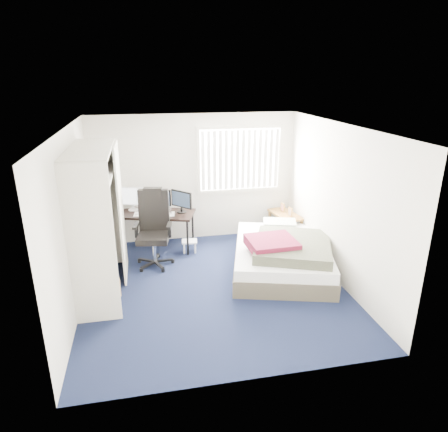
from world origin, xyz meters
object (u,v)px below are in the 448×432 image
Objects in this scene: nightstand at (285,217)px; bed at (283,254)px; office_chair at (154,236)px; desk at (156,211)px.

bed is (-0.50, -1.28, -0.19)m from nightstand.
nightstand is (2.63, 0.58, -0.03)m from office_chair.
office_chair is (-0.07, -0.71, -0.23)m from desk.
bed is at bearing -111.26° from nightstand.
office_chair is at bearing -167.57° from nightstand.
nightstand is at bearing -2.87° from desk.
desk is 1.17× the size of office_chair.
desk is 2.54m from bed.
nightstand is at bearing 12.43° from office_chair.
nightstand is (2.56, -0.13, -0.26)m from desk.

